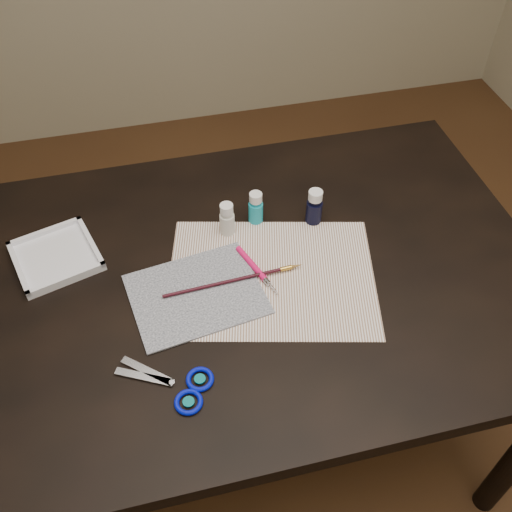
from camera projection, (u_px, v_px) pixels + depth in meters
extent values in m
cube|color=#422614|center=(256.00, 425.00, 1.84)|extent=(3.50, 3.50, 0.02)
cube|color=black|center=(256.00, 361.00, 1.55)|extent=(1.30, 0.90, 0.75)
cube|color=white|center=(272.00, 277.00, 1.27)|extent=(0.52, 0.44, 0.00)
cube|color=black|center=(196.00, 294.00, 1.23)|extent=(0.31, 0.26, 0.00)
cylinder|color=silver|center=(227.00, 219.00, 1.33)|extent=(0.04, 0.04, 0.09)
cylinder|color=#169BB1|center=(256.00, 208.00, 1.36)|extent=(0.04, 0.04, 0.09)
cylinder|color=black|center=(314.00, 207.00, 1.35)|extent=(0.05, 0.05, 0.09)
cube|color=white|center=(56.00, 256.00, 1.29)|extent=(0.22, 0.22, 0.02)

